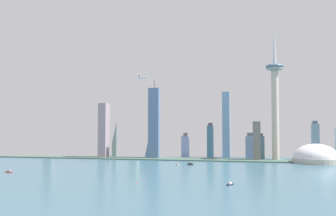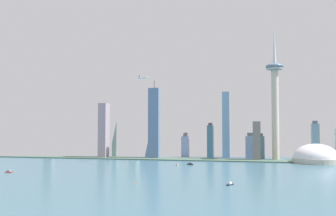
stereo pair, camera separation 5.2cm
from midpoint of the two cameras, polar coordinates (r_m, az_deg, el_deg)
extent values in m
plane|color=#3A6173|center=(429.23, -12.76, -13.18)|extent=(6000.00, 6000.00, 0.00)
cube|color=#415B4E|center=(926.24, 1.65, -7.56)|extent=(960.62, 69.89, 2.19)
cylinder|color=beige|center=(934.85, 15.59, -0.75)|extent=(16.39, 16.39, 219.72)
ellipsoid|color=slate|center=(945.03, 15.50, 5.93)|extent=(42.02, 42.02, 15.86)
torus|color=beige|center=(944.21, 15.50, 5.59)|extent=(38.88, 38.88, 3.17)
cone|color=silver|center=(954.98, 15.46, 9.23)|extent=(8.19, 8.19, 95.44)
cylinder|color=#B8B3A4|center=(896.17, 21.04, -7.26)|extent=(100.04, 100.04, 10.72)
ellipsoid|color=silver|center=(895.75, 21.04, -6.92)|extent=(95.04, 95.04, 61.39)
cube|color=#A38D9A|center=(981.88, -9.49, -3.31)|extent=(20.31, 27.99, 137.19)
cube|color=#637EA4|center=(1016.81, -3.36, -5.70)|extent=(26.73, 17.48, 53.24)
cube|color=#4C4D66|center=(1015.70, -3.36, -3.88)|extent=(16.04, 10.49, 11.15)
cube|color=slate|center=(985.97, 20.97, -4.66)|extent=(17.63, 17.08, 85.60)
cube|color=#54566A|center=(985.42, 20.93, -1.97)|extent=(10.58, 10.25, 6.93)
cube|color=slate|center=(956.00, 13.58, -5.73)|extent=(17.14, 22.83, 55.88)
cube|color=#504E56|center=(954.89, 13.56, -3.86)|extent=(10.28, 13.70, 6.42)
cube|color=slate|center=(920.61, 13.00, -4.76)|extent=(17.57, 18.42, 90.64)
cube|color=#406C84|center=(999.65, 6.30, -4.92)|extent=(15.00, 24.21, 81.43)
cube|color=#5C4C5F|center=(998.99, 6.28, -2.39)|extent=(9.00, 14.52, 6.82)
cube|color=#B9C1A2|center=(1054.01, -5.03, -4.70)|extent=(22.19, 25.22, 85.69)
cube|color=#A49797|center=(1089.20, -17.16, -3.42)|extent=(25.50, 17.36, 127.74)
cube|color=#94AAD1|center=(989.01, 12.06, -5.67)|extent=(22.73, 16.93, 54.79)
cube|color=slate|center=(987.91, 12.04, -3.84)|extent=(13.64, 10.16, 8.50)
cube|color=#99B6AF|center=(1019.20, -7.80, -3.83)|extent=(12.86, 15.97, 118.39)
cube|color=#759DC6|center=(998.70, 8.62, -2.44)|extent=(18.60, 25.00, 167.60)
cube|color=#9199C4|center=(1008.87, 2.62, -5.73)|extent=(19.98, 18.59, 53.03)
cube|color=slate|center=(1007.77, 2.62, -3.94)|extent=(11.99, 11.15, 9.72)
cube|color=#58759E|center=(953.06, -2.06, -2.26)|extent=(26.48, 19.80, 173.97)
cylinder|color=#4C4C51|center=(958.92, -2.05, 3.54)|extent=(1.60, 1.60, 19.94)
cube|color=#252725|center=(798.75, 3.30, -8.31)|extent=(12.76, 4.92, 2.38)
cube|color=#363E4C|center=(798.54, 3.29, -8.15)|extent=(5.72, 3.03, 2.09)
cube|color=beige|center=(780.75, 1.36, -8.44)|extent=(6.19, 6.67, 2.36)
cube|color=#A19BA4|center=(780.54, 1.36, -8.29)|extent=(3.18, 3.32, 1.97)
cylinder|color=silver|center=(780.24, 1.36, -8.05)|extent=(0.24, 0.24, 4.45)
cube|color=#AE2D25|center=(719.91, -22.49, -8.75)|extent=(13.65, 5.88, 1.42)
cube|color=#94A3AB|center=(719.69, -22.49, -8.58)|extent=(6.11, 3.83, 2.83)
cube|color=black|center=(531.04, 9.16, -11.13)|extent=(9.33, 14.02, 1.27)
cube|color=beige|center=(530.75, 9.15, -10.91)|extent=(5.02, 6.60, 2.85)
cylinder|color=silver|center=(530.21, 9.15, -10.50)|extent=(0.24, 0.24, 4.91)
cone|color=green|center=(733.97, -6.14, -8.79)|extent=(1.75, 1.75, 2.30)
cone|color=#E54C19|center=(542.69, -4.69, -10.92)|extent=(1.72, 1.72, 2.26)
cylinder|color=silver|center=(864.76, -3.72, 4.48)|extent=(24.43, 14.15, 2.96)
sphere|color=silver|center=(856.04, -3.09, 4.56)|extent=(2.96, 2.96, 2.96)
cube|color=silver|center=(864.93, -3.72, 4.57)|extent=(15.88, 27.23, 0.50)
cube|color=silver|center=(872.23, -4.24, 4.45)|extent=(6.65, 10.07, 0.40)
cube|color=#2D333D|center=(872.68, -4.24, 4.68)|extent=(2.40, 1.53, 5.00)
camera|label=1|loc=(0.03, -90.00, 0.00)|focal=41.17mm
camera|label=2|loc=(0.03, 90.00, 0.00)|focal=41.17mm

